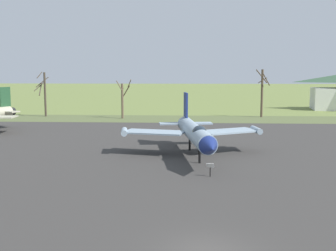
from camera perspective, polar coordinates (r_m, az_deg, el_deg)
asphalt_apron at (r=38.36m, az=4.24°, el=-5.27°), size 106.34×62.59×0.05m
grass_verge_strip at (r=75.20m, az=3.73°, el=0.87°), size 166.34×12.00×0.06m
jet_fighter_front_right at (r=41.23m, az=3.65°, el=-0.94°), size 14.71×17.50×6.05m
info_placard_front_right at (r=33.75m, az=5.76°, el=-5.77°), size 0.65×0.37×1.14m
bare_tree_center at (r=82.65m, az=-16.46°, el=4.31°), size 2.11×2.84×8.46m
bare_tree_right_of_center at (r=76.22m, az=-6.14°, el=3.64°), size 2.88×2.86×7.12m
bare_tree_far_right at (r=79.78m, az=12.67°, el=4.54°), size 2.79×2.47×8.92m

